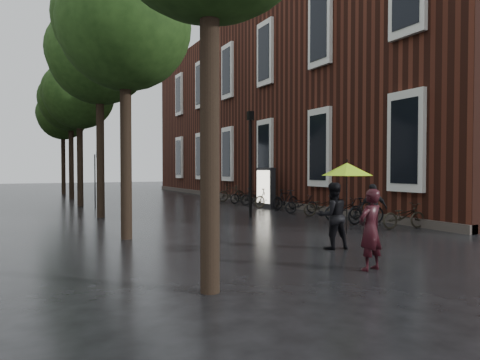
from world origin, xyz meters
TOP-DOWN VIEW (x-y plane):
  - ground at (0.00, 0.00)m, footprint 120.00×120.00m
  - brick_building at (10.47, 19.46)m, footprint 10.20×33.20m
  - street_trees at (-3.99, 15.91)m, footprint 4.33×34.03m
  - person_burgundy at (-0.55, 0.97)m, footprint 0.65×0.47m
  - person_black at (0.25, 3.13)m, footprint 0.93×0.78m
  - lime_umbrella at (-0.20, 2.09)m, footprint 1.14×1.14m
  - pedestrian_walking at (3.00, 4.56)m, footprint 0.98×0.63m
  - parked_bicycles at (4.59, 11.62)m, footprint 2.04×13.90m
  - ad_lightbox at (4.47, 13.79)m, footprint 0.31×1.38m
  - lamp_post at (1.67, 10.21)m, footprint 0.23×0.23m
  - cycle_sign at (-3.37, 18.03)m, footprint 0.16×0.56m

SIDE VIEW (x-z plane):
  - ground at x=0.00m, z-range 0.00..0.00m
  - parked_bicycles at x=4.59m, z-range -0.06..0.99m
  - pedestrian_walking at x=3.00m, z-range 0.00..1.56m
  - person_burgundy at x=-0.55m, z-range 0.00..1.63m
  - person_black at x=0.25m, z-range 0.00..1.68m
  - ad_lightbox at x=4.47m, z-range 0.00..2.08m
  - lime_umbrella at x=-0.20m, z-range 1.18..2.85m
  - cycle_sign at x=-3.37m, z-range 0.49..3.55m
  - lamp_post at x=1.67m, z-range 0.47..4.87m
  - brick_building at x=10.47m, z-range -0.01..11.99m
  - street_trees at x=-3.99m, z-range 1.88..10.79m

